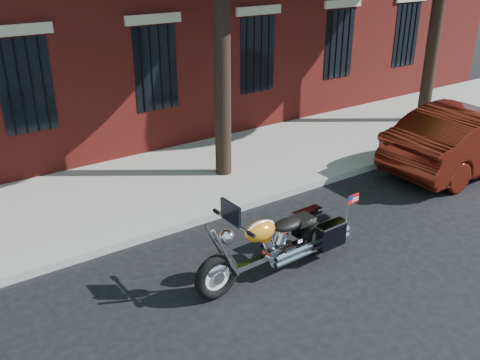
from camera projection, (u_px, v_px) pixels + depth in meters
ground at (287, 237)px, 9.81m from camera, size 120.00×120.00×0.00m
curb at (244, 206)px, 10.82m from camera, size 40.00×0.16×0.15m
sidewalk at (197, 175)px, 12.23m from camera, size 40.00×3.60×0.15m
motorcycle at (279, 244)px, 8.59m from camera, size 3.04×0.90×1.53m
car_maroon at (471, 138)px, 12.51m from camera, size 4.68×1.63×1.54m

